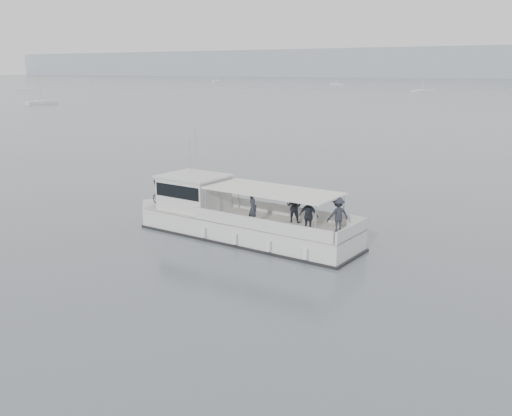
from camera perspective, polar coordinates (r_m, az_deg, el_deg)
The scene contains 3 objects.
ground at distance 24.20m, azimuth 3.29°, elevation -5.69°, with size 1400.00×1400.00×0.00m, color #51595F.
tour_boat at distance 28.21m, azimuth -2.72°, elevation -0.98°, with size 12.88×3.91×5.36m.
moored_fleet at distance 226.28m, azimuth 20.67°, elevation 10.92°, with size 401.61×322.13×11.28m.
Camera 1 is at (10.74, -20.14, 8.04)m, focal length 40.00 mm.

